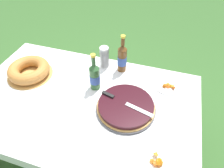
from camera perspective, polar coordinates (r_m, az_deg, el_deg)
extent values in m
plane|color=#335B28|center=(2.01, -6.50, -17.94)|extent=(16.00, 16.00, 0.00)
cube|color=#A87A47|center=(1.44, -8.68, -4.99)|extent=(1.60, 1.00, 0.03)
cylinder|color=#A87A47|center=(2.27, -20.46, 1.75)|extent=(0.06, 0.06, 0.67)
cylinder|color=#A87A47|center=(1.92, 19.00, -7.14)|extent=(0.06, 0.06, 0.67)
cube|color=white|center=(1.42, -8.76, -4.46)|extent=(1.61, 1.01, 0.00)
cube|color=white|center=(1.79, -2.13, 5.95)|extent=(1.61, 0.00, 0.10)
cube|color=white|center=(1.42, 23.45, -12.86)|extent=(0.00, 1.01, 0.10)
cylinder|color=#38383D|center=(1.34, 3.93, -6.96)|extent=(0.40, 0.40, 0.02)
cylinder|color=tan|center=(1.33, 3.96, -6.56)|extent=(0.39, 0.39, 0.01)
cylinder|color=black|center=(1.32, 4.00, -6.03)|extent=(0.37, 0.37, 0.03)
cube|color=silver|center=(1.28, 7.76, -7.28)|extent=(0.19, 0.07, 0.00)
cube|color=black|center=(1.35, -1.13, -3.02)|extent=(0.09, 0.04, 0.01)
cylinder|color=tan|center=(1.72, -22.25, 2.55)|extent=(0.35, 0.35, 0.01)
torus|color=#AD7033|center=(1.69, -22.68, 3.76)|extent=(0.32, 0.32, 0.09)
cylinder|color=white|center=(1.64, -2.15, 6.27)|extent=(0.07, 0.07, 0.09)
cylinder|color=white|center=(1.63, -2.16, 6.63)|extent=(0.07, 0.07, 0.09)
cylinder|color=white|center=(1.62, -2.17, 7.00)|extent=(0.07, 0.07, 0.09)
cylinder|color=white|center=(1.62, -2.19, 7.36)|extent=(0.07, 0.07, 0.09)
cylinder|color=white|center=(1.61, -2.20, 7.73)|extent=(0.07, 0.07, 0.09)
cylinder|color=white|center=(1.60, -2.21, 8.11)|extent=(0.07, 0.07, 0.09)
cylinder|color=white|center=(1.59, -2.22, 8.48)|extent=(0.07, 0.07, 0.09)
cylinder|color=white|center=(1.59, -2.24, 8.87)|extent=(0.07, 0.07, 0.09)
torus|color=white|center=(1.56, -2.28, 10.29)|extent=(0.07, 0.07, 0.01)
cylinder|color=#2D562D|center=(1.43, -4.94, 1.67)|extent=(0.07, 0.07, 0.18)
cylinder|color=#334C93|center=(1.43, -4.93, 1.56)|extent=(0.08, 0.08, 0.07)
cone|color=#2D562D|center=(1.36, -5.21, 5.02)|extent=(0.07, 0.07, 0.04)
cylinder|color=#2D562D|center=(1.33, -5.35, 6.70)|extent=(0.03, 0.03, 0.06)
cylinder|color=gold|center=(1.31, -5.47, 8.11)|extent=(0.03, 0.03, 0.02)
cylinder|color=brown|center=(1.58, 2.89, 6.87)|extent=(0.07, 0.07, 0.20)
cylinder|color=#334C93|center=(1.58, 2.89, 6.75)|extent=(0.07, 0.07, 0.08)
cone|color=brown|center=(1.51, 3.05, 10.43)|extent=(0.07, 0.07, 0.04)
cylinder|color=brown|center=(1.48, 3.13, 12.05)|extent=(0.03, 0.03, 0.07)
cylinder|color=gold|center=(1.46, 3.19, 13.39)|extent=(0.03, 0.03, 0.02)
cylinder|color=white|center=(1.18, 13.00, -21.21)|extent=(0.21, 0.21, 0.01)
torus|color=white|center=(1.17, 13.07, -21.04)|extent=(0.21, 0.21, 0.01)
cone|color=#B3541E|center=(1.15, 13.55, -21.35)|extent=(0.06, 0.06, 0.05)
cone|color=#B76F11|center=(1.15, 13.39, -20.16)|extent=(0.04, 0.04, 0.02)
cone|color=#AD5A0B|center=(1.15, 13.61, -20.60)|extent=(0.05, 0.05, 0.04)
cone|color=#AB6217|center=(1.16, 12.87, -20.37)|extent=(0.04, 0.04, 0.03)
cone|color=#C5771F|center=(1.17, 12.54, -18.73)|extent=(0.04, 0.04, 0.04)
cone|color=#CF5F1E|center=(1.15, 12.58, -21.18)|extent=(0.05, 0.05, 0.04)
cone|color=orange|center=(1.15, 12.89, -20.67)|extent=(0.05, 0.06, 0.05)
cone|color=orange|center=(1.15, 11.52, -20.65)|extent=(0.04, 0.04, 0.02)
cone|color=#AA4810|center=(1.16, 13.24, -21.18)|extent=(0.05, 0.05, 0.04)
cone|color=#C36812|center=(1.16, 13.81, -20.47)|extent=(0.04, 0.04, 0.04)
cylinder|color=white|center=(1.55, 15.58, -0.43)|extent=(0.21, 0.21, 0.01)
torus|color=white|center=(1.55, 15.63, -0.22)|extent=(0.21, 0.21, 0.01)
cone|color=#AE4E0F|center=(1.51, 14.65, -0.32)|extent=(0.05, 0.04, 0.04)
cone|color=#A96612|center=(1.54, 15.72, 0.12)|extent=(0.05, 0.05, 0.03)
cone|color=#A94A17|center=(1.51, 17.16, -0.85)|extent=(0.04, 0.03, 0.03)
cone|color=orange|center=(1.54, 16.00, -0.11)|extent=(0.03, 0.03, 0.03)
cone|color=#AF5119|center=(1.53, 15.66, -0.61)|extent=(0.05, 0.05, 0.03)
cone|color=orange|center=(1.53, 16.58, -0.31)|extent=(0.05, 0.06, 0.04)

